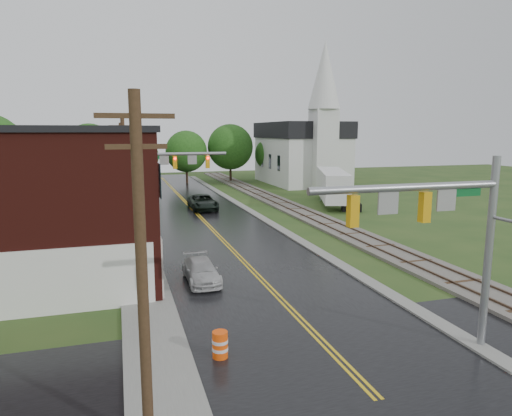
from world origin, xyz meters
name	(u,v)px	position (x,y,z in m)	size (l,w,h in m)	color
ground	(379,401)	(0.00, 0.00, 0.00)	(160.00, 160.00, 0.00)	#274219
main_road	(202,219)	(0.00, 30.00, 0.00)	(10.00, 90.00, 0.02)	black
cross_road	(348,368)	(0.00, 2.00, 0.00)	(60.00, 9.00, 0.02)	black
curb_right	(244,208)	(5.40, 35.00, 0.00)	(0.80, 70.00, 0.12)	gray
sidewalk_left	(135,236)	(-6.20, 25.00, 0.00)	(2.40, 50.00, 0.12)	gray
brick_building	(15,207)	(-12.48, 15.00, 4.15)	(14.30, 10.30, 8.30)	#47140F
yellow_house	(68,196)	(-11.00, 26.00, 3.20)	(8.00, 7.00, 6.40)	tan
darkred_building	(89,193)	(-10.00, 35.00, 2.20)	(7.00, 6.00, 4.40)	#3F0F0C
church	(304,146)	(20.00, 53.74, 5.83)	(10.40, 18.40, 20.00)	silver
railroad	(285,205)	(10.00, 35.00, 0.11)	(3.20, 80.00, 0.30)	#59544C
traffic_signal_near	(442,221)	(3.47, 2.00, 4.97)	(7.34, 0.30, 7.20)	gray
traffic_signal_far	(166,169)	(-3.47, 27.00, 4.97)	(7.34, 0.43, 7.20)	gray
utility_pole_a	(142,270)	(-6.80, 0.00, 4.72)	(1.80, 0.28, 9.00)	#382616
utility_pole_b	(125,179)	(-6.80, 22.00, 4.72)	(1.80, 0.28, 9.00)	#382616
utility_pole_c	(122,160)	(-6.80, 44.00, 4.72)	(1.80, 0.28, 9.00)	#382616
tree_left_c	(51,166)	(-13.85, 39.90, 4.51)	(6.00, 6.00, 7.65)	black
tree_left_e	(103,159)	(-8.85, 45.90, 4.81)	(6.40, 6.40, 8.16)	black
suv_dark	(203,202)	(0.99, 35.12, 0.78)	(2.59, 5.62, 1.56)	black
pickup_white	(201,271)	(-3.20, 12.53, 0.60)	(1.68, 4.12, 1.20)	beige
semi_trailer	(333,185)	(15.33, 34.33, 2.24)	(6.47, 12.00, 3.76)	black
construction_barrel	(220,345)	(-4.04, 4.00, 0.50)	(0.56, 0.56, 0.99)	#FD4E0B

